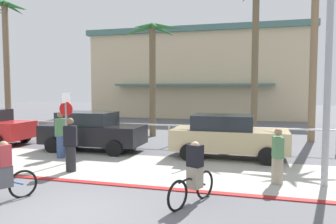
{
  "coord_description": "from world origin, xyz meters",
  "views": [
    {
      "loc": [
        4.01,
        -6.21,
        2.74
      ],
      "look_at": [
        0.64,
        6.0,
        1.81
      ],
      "focal_mm": 35.32,
      "sensor_mm": 36.0,
      "label": 1
    }
  ],
  "objects_px": {
    "car_black_1": "(92,131)",
    "cyclist_black_0": "(194,174)",
    "cyclist_blue_1": "(2,173)",
    "pedestrian_1": "(278,159)",
    "car_tan_2": "(228,136)",
    "palm_tree_4": "(314,14)",
    "pedestrian_2": "(61,137)",
    "stop_sign_bike_lane": "(66,117)",
    "palm_tree_2": "(153,53)",
    "palm_tree_3": "(255,28)",
    "streetlight_curb": "(331,29)",
    "pedestrian_0": "(71,147)",
    "palm_tree_1": "(5,33)"
  },
  "relations": [
    {
      "from": "stop_sign_bike_lane",
      "to": "pedestrian_1",
      "type": "relative_size",
      "value": 1.6
    },
    {
      "from": "stop_sign_bike_lane",
      "to": "pedestrian_2",
      "type": "distance_m",
      "value": 1.35
    },
    {
      "from": "streetlight_curb",
      "to": "pedestrian_0",
      "type": "height_order",
      "value": "streetlight_curb"
    },
    {
      "from": "streetlight_curb",
      "to": "palm_tree_2",
      "type": "relative_size",
      "value": 1.18
    },
    {
      "from": "car_tan_2",
      "to": "palm_tree_4",
      "type": "bearing_deg",
      "value": 54.33
    },
    {
      "from": "stop_sign_bike_lane",
      "to": "palm_tree_4",
      "type": "bearing_deg",
      "value": 39.76
    },
    {
      "from": "stop_sign_bike_lane",
      "to": "car_black_1",
      "type": "height_order",
      "value": "stop_sign_bike_lane"
    },
    {
      "from": "cyclist_blue_1",
      "to": "pedestrian_0",
      "type": "relative_size",
      "value": 0.91
    },
    {
      "from": "palm_tree_4",
      "to": "pedestrian_2",
      "type": "distance_m",
      "value": 13.34
    },
    {
      "from": "palm_tree_3",
      "to": "pedestrian_0",
      "type": "relative_size",
      "value": 4.71
    },
    {
      "from": "stop_sign_bike_lane",
      "to": "cyclist_blue_1",
      "type": "xyz_separation_m",
      "value": [
        0.75,
        -3.93,
        -0.98
      ]
    },
    {
      "from": "palm_tree_2",
      "to": "pedestrian_2",
      "type": "height_order",
      "value": "palm_tree_2"
    },
    {
      "from": "stop_sign_bike_lane",
      "to": "pedestrian_2",
      "type": "relative_size",
      "value": 1.41
    },
    {
      "from": "pedestrian_2",
      "to": "palm_tree_4",
      "type": "bearing_deg",
      "value": 34.76
    },
    {
      "from": "stop_sign_bike_lane",
      "to": "cyclist_blue_1",
      "type": "relative_size",
      "value": 1.59
    },
    {
      "from": "palm_tree_1",
      "to": "pedestrian_2",
      "type": "distance_m",
      "value": 10.62
    },
    {
      "from": "palm_tree_3",
      "to": "pedestrian_1",
      "type": "relative_size",
      "value": 5.21
    },
    {
      "from": "stop_sign_bike_lane",
      "to": "cyclist_black_0",
      "type": "bearing_deg",
      "value": -28.26
    },
    {
      "from": "cyclist_blue_1",
      "to": "palm_tree_3",
      "type": "bearing_deg",
      "value": 65.33
    },
    {
      "from": "cyclist_black_0",
      "to": "pedestrian_1",
      "type": "height_order",
      "value": "pedestrian_1"
    },
    {
      "from": "car_tan_2",
      "to": "pedestrian_0",
      "type": "bearing_deg",
      "value": -143.5
    },
    {
      "from": "palm_tree_3",
      "to": "car_tan_2",
      "type": "relative_size",
      "value": 1.9
    },
    {
      "from": "cyclist_blue_1",
      "to": "car_tan_2",
      "type": "bearing_deg",
      "value": 53.47
    },
    {
      "from": "palm_tree_1",
      "to": "pedestrian_1",
      "type": "xyz_separation_m",
      "value": [
        15.31,
        -7.06,
        -5.29
      ]
    },
    {
      "from": "car_black_1",
      "to": "car_tan_2",
      "type": "bearing_deg",
      "value": 0.26
    },
    {
      "from": "pedestrian_0",
      "to": "car_black_1",
      "type": "bearing_deg",
      "value": 107.69
    },
    {
      "from": "cyclist_black_0",
      "to": "pedestrian_0",
      "type": "height_order",
      "value": "pedestrian_0"
    },
    {
      "from": "cyclist_black_0",
      "to": "pedestrian_1",
      "type": "relative_size",
      "value": 1.05
    },
    {
      "from": "palm_tree_4",
      "to": "car_tan_2",
      "type": "xyz_separation_m",
      "value": [
        -3.72,
        -5.18,
        -5.54
      ]
    },
    {
      "from": "palm_tree_2",
      "to": "car_tan_2",
      "type": "bearing_deg",
      "value": -46.37
    },
    {
      "from": "palm_tree_4",
      "to": "car_black_1",
      "type": "xyz_separation_m",
      "value": [
        -9.55,
        -5.21,
        -5.54
      ]
    },
    {
      "from": "cyclist_black_0",
      "to": "stop_sign_bike_lane",
      "type": "bearing_deg",
      "value": 151.74
    },
    {
      "from": "car_tan_2",
      "to": "cyclist_blue_1",
      "type": "relative_size",
      "value": 2.73
    },
    {
      "from": "cyclist_blue_1",
      "to": "pedestrian_1",
      "type": "height_order",
      "value": "pedestrian_1"
    },
    {
      "from": "streetlight_curb",
      "to": "pedestrian_2",
      "type": "bearing_deg",
      "value": 170.56
    },
    {
      "from": "palm_tree_2",
      "to": "palm_tree_4",
      "type": "relative_size",
      "value": 0.74
    },
    {
      "from": "cyclist_blue_1",
      "to": "pedestrian_1",
      "type": "relative_size",
      "value": 1.0
    },
    {
      "from": "palm_tree_2",
      "to": "cyclist_blue_1",
      "type": "bearing_deg",
      "value": -90.68
    },
    {
      "from": "palm_tree_2",
      "to": "car_black_1",
      "type": "bearing_deg",
      "value": -103.91
    },
    {
      "from": "stop_sign_bike_lane",
      "to": "cyclist_black_0",
      "type": "xyz_separation_m",
      "value": [
        5.18,
        -2.79,
        -0.98
      ]
    },
    {
      "from": "pedestrian_2",
      "to": "cyclist_blue_1",
      "type": "bearing_deg",
      "value": -72.33
    },
    {
      "from": "pedestrian_0",
      "to": "stop_sign_bike_lane",
      "type": "bearing_deg",
      "value": 127.88
    },
    {
      "from": "streetlight_curb",
      "to": "car_black_1",
      "type": "distance_m",
      "value": 9.94
    },
    {
      "from": "cyclist_blue_1",
      "to": "pedestrian_0",
      "type": "bearing_deg",
      "value": 89.33
    },
    {
      "from": "streetlight_curb",
      "to": "palm_tree_1",
      "type": "distance_m",
      "value": 18.12
    },
    {
      "from": "car_black_1",
      "to": "cyclist_black_0",
      "type": "height_order",
      "value": "car_black_1"
    },
    {
      "from": "streetlight_curb",
      "to": "cyclist_black_0",
      "type": "xyz_separation_m",
      "value": [
        -3.25,
        -2.01,
        -3.58
      ]
    },
    {
      "from": "palm_tree_4",
      "to": "car_tan_2",
      "type": "bearing_deg",
      "value": -125.67
    },
    {
      "from": "car_black_1",
      "to": "palm_tree_4",
      "type": "bearing_deg",
      "value": 28.6
    },
    {
      "from": "stop_sign_bike_lane",
      "to": "cyclist_blue_1",
      "type": "height_order",
      "value": "stop_sign_bike_lane"
    }
  ]
}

